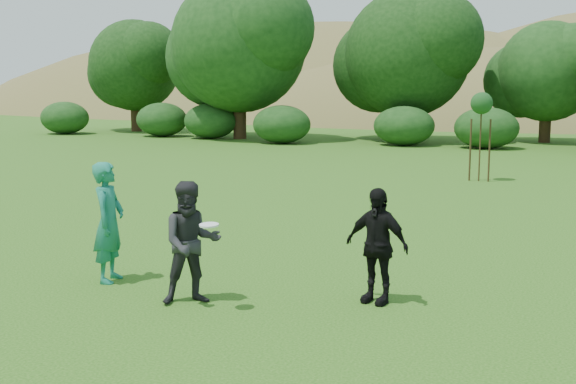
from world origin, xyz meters
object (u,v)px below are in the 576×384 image
player_black (377,245)px  player_teal (109,222)px  player_grey (191,243)px  sapling (482,106)px

player_black → player_teal: bearing=-159.5°
player_grey → player_black: size_ratio=1.06×
player_grey → sapling: (1.94, 14.89, 1.53)m
player_black → player_grey: bearing=-143.5°
player_grey → player_black: (2.44, 1.06, -0.05)m
player_black → sapling: sapling is taller
player_grey → player_black: bearing=-14.1°
player_teal → sapling: (3.74, 14.38, 1.46)m
player_grey → sapling: bearing=45.1°
player_teal → player_black: (4.24, 0.55, -0.12)m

